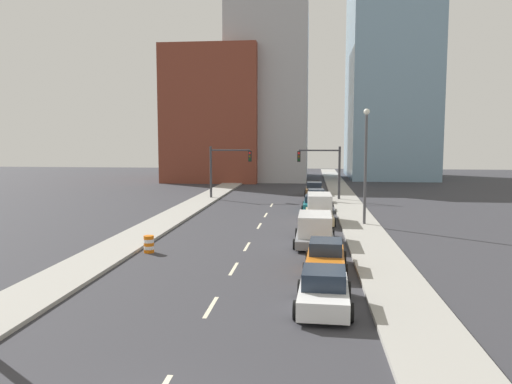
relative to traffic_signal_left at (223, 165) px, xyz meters
The scene contains 22 objects.
sidewalk_left 6.54m from the traffic_signal_left, 109.63° to the left, with size 2.81×95.12×0.17m.
sidewalk_right 14.14m from the traffic_signal_left, 22.23° to the left, with size 2.81×95.12×0.17m.
lane_stripe_at_9m 34.37m from the traffic_signal_left, 80.89° to the right, with size 0.16×2.40×0.01m, color beige.
lane_stripe_at_14m 28.90m from the traffic_signal_left, 79.12° to the right, with size 0.16×2.40×0.01m, color beige.
lane_stripe_at_19m 23.98m from the traffic_signal_left, 76.80° to the right, with size 0.16×2.40×0.01m, color beige.
lane_stripe_at_26m 17.28m from the traffic_signal_left, 71.31° to the right, with size 0.16×2.40×0.01m, color beige.
lane_stripe_at_32m 12.53m from the traffic_signal_left, 63.18° to the right, with size 0.16×2.40×0.01m, color beige.
lane_stripe_at_38m 7.85m from the traffic_signal_left, 39.00° to the right, with size 0.16×2.40×0.01m, color beige.
building_brick_left 27.03m from the traffic_signal_left, 102.06° to the left, with size 14.00×16.00×19.74m.
building_office_center 31.39m from the traffic_signal_left, 85.16° to the left, with size 12.00×20.00×26.83m.
building_glass_right 42.37m from the traffic_signal_left, 57.10° to the left, with size 13.00×20.00×34.27m.
traffic_signal_left is the anchor object (origin of this frame).
traffic_signal_right 10.67m from the traffic_signal_left, ahead, with size 4.43×0.35×5.54m.
traffic_barrel 25.42m from the traffic_signal_left, 89.49° to the right, with size 0.56×0.56×0.95m.
street_lamp 20.06m from the traffic_signal_left, 49.62° to the right, with size 0.44×0.44×8.40m.
sedan_white 34.91m from the traffic_signal_left, 74.01° to the right, with size 2.19×4.27×1.48m.
sedan_orange 29.79m from the traffic_signal_left, 70.66° to the right, with size 2.15×4.29×1.46m.
box_truck_gray 24.03m from the traffic_signal_left, 66.93° to the right, with size 2.50×5.62×1.85m.
box_truck_tan 17.45m from the traffic_signal_left, 55.59° to the right, with size 2.30×5.78×2.21m.
sedan_teal 12.54m from the traffic_signal_left, 39.39° to the right, with size 2.16×4.47×1.35m.
sedan_black 10.39m from the traffic_signal_left, 13.83° to the right, with size 2.16×4.80×1.38m.
sedan_brown 10.73m from the traffic_signal_left, 22.95° to the left, with size 2.14×4.55×1.55m.
Camera 1 is at (3.62, -9.10, 6.20)m, focal length 35.00 mm.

